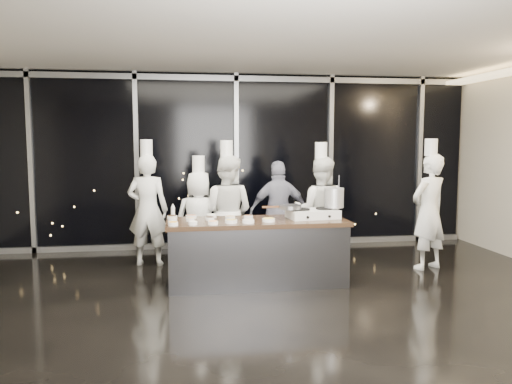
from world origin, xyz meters
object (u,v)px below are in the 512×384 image
(stove, at_px, (313,214))
(stock_pot, at_px, (334,198))
(demo_counter, at_px, (257,252))
(chef_side, at_px, (429,211))
(guest, at_px, (279,211))
(chef_right, at_px, (320,211))
(chef_left, at_px, (199,219))
(chef_far_left, at_px, (148,209))
(chef_center, at_px, (227,211))
(frying_pan, at_px, (289,207))

(stove, distance_m, stock_pot, 0.38)
(stove, bearing_deg, demo_counter, 175.86)
(stock_pot, height_order, chef_side, chef_side)
(guest, height_order, chef_right, chef_right)
(stove, bearing_deg, chef_right, 61.50)
(chef_left, distance_m, chef_right, 1.91)
(chef_far_left, distance_m, chef_center, 1.28)
(frying_pan, distance_m, chef_right, 1.15)
(stock_pot, height_order, chef_center, chef_center)
(stove, bearing_deg, stock_pot, 0.50)
(chef_right, xyz_separation_m, chef_side, (1.59, -0.48, 0.04))
(stock_pot, distance_m, chef_left, 2.13)
(chef_right, bearing_deg, chef_side, -178.30)
(chef_left, height_order, chef_right, chef_right)
(chef_center, bearing_deg, frying_pan, 154.21)
(stove, height_order, stock_pot, stock_pot)
(demo_counter, height_order, stove, stove)
(demo_counter, distance_m, chef_right, 1.53)
(guest, bearing_deg, chef_side, 159.75)
(frying_pan, distance_m, chef_left, 1.60)
(chef_center, height_order, guest, chef_center)
(frying_pan, relative_size, guest, 0.34)
(demo_counter, xyz_separation_m, chef_left, (-0.75, 1.01, 0.32))
(chef_far_left, relative_size, chef_left, 1.14)
(chef_far_left, distance_m, chef_side, 4.38)
(stove, bearing_deg, chef_center, 134.32)
(stove, distance_m, guest, 1.25)
(chef_right, bearing_deg, stove, 86.23)
(stove, distance_m, chef_far_left, 2.67)
(chef_far_left, relative_size, chef_right, 1.02)
(stock_pot, distance_m, chef_side, 1.69)
(frying_pan, bearing_deg, chef_left, 134.09)
(guest, bearing_deg, chef_center, 18.91)
(chef_far_left, bearing_deg, stock_pot, 164.92)
(stock_pot, bearing_deg, chef_right, 87.00)
(demo_counter, relative_size, stock_pot, 8.93)
(chef_right, height_order, chef_side, chef_side)
(demo_counter, bearing_deg, stock_pot, 3.43)
(stock_pot, xyz_separation_m, chef_right, (0.04, 0.84, -0.31))
(frying_pan, xyz_separation_m, chef_side, (2.28, 0.42, -0.16))
(stock_pot, height_order, chef_left, chef_left)
(demo_counter, height_order, chef_right, chef_right)
(frying_pan, bearing_deg, stock_pot, -1.39)
(chef_far_left, relative_size, chef_center, 1.01)
(frying_pan, height_order, stock_pot, stock_pot)
(stove, relative_size, chef_center, 0.37)
(demo_counter, height_order, chef_left, chef_left)
(stock_pot, xyz_separation_m, guest, (-0.55, 1.18, -0.35))
(chef_right, bearing_deg, stock_pot, 105.49)
(demo_counter, height_order, chef_far_left, chef_far_left)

